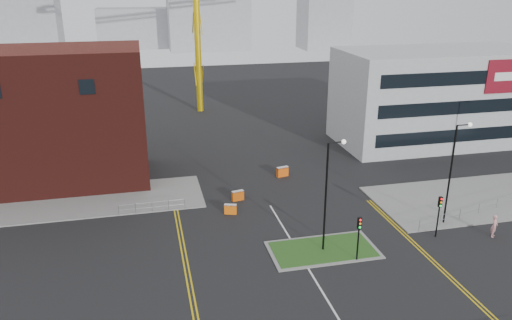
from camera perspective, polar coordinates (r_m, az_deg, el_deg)
The scene contains 26 objects.
ground at distance 33.90m, azimuth 9.23°, elevation -17.18°, with size 200.00×200.00×0.00m, color black.
pavement_left at distance 51.75m, azimuth -21.92°, elevation -4.64°, with size 28.00×8.00×0.12m, color slate.
pavement_right at distance 54.83m, azimuth 25.40°, elevation -3.78°, with size 24.00×10.00×0.12m, color slate.
island_kerb at distance 40.69m, azimuth 7.66°, elevation -10.14°, with size 8.60×4.60×0.08m, color slate.
grass_island at distance 40.68m, azimuth 7.66°, elevation -10.11°, with size 8.00×4.00×0.12m, color #244918.
brick_building at distance 55.75m, azimuth -25.00°, elevation 4.08°, with size 24.20×10.07×14.24m.
office_block at distance 69.28m, azimuth 19.82°, elevation 6.85°, with size 25.00×12.20×12.00m.
streetlamp_island at distance 38.37m, azimuth 8.33°, elevation -3.13°, with size 1.46×0.36×9.18m.
streetlamp_right_near at distance 45.50m, azimuth 21.66°, elevation -0.64°, with size 1.46×0.36×9.18m.
traffic_light_island at distance 38.57m, azimuth 11.69°, elevation -7.91°, with size 0.28×0.33×3.65m.
traffic_light_right at distance 43.81m, azimuth 20.23°, elevation -5.27°, with size 0.28×0.33×3.65m.
railing_left at distance 47.04m, azimuth -11.80°, elevation -5.09°, with size 6.05×0.05×1.10m.
railing_right at distance 51.90m, azimuth 25.86°, elevation -4.29°, with size 19.05×5.05×1.10m.
centre_line at distance 35.38m, azimuth 7.99°, elevation -15.31°, with size 0.15×30.00×0.01m, color silver.
yellow_left_a at distance 40.33m, azimuth -8.46°, elevation -10.54°, with size 0.12×24.00×0.01m, color gold.
yellow_left_b at distance 40.34m, azimuth -8.03°, elevation -10.50°, with size 0.12×24.00×0.01m, color gold.
yellow_right_a at distance 42.22m, azimuth 18.35°, elevation -9.94°, with size 0.12×20.00×0.01m, color gold.
yellow_right_b at distance 42.37m, azimuth 18.71°, elevation -9.87°, with size 0.12×20.00×0.01m, color gold.
skyline_a at distance 147.93m, azimuth -25.14°, elevation 14.54°, with size 18.00×12.00×22.00m, color gray.
skyline_b at distance 156.68m, azimuth -5.46°, elevation 15.35°, with size 24.00×12.00×16.00m, color gray.
skyline_c at distance 160.05m, azimuth 7.86°, elevation 17.51°, with size 14.00×12.00×28.00m, color gray.
skyline_d at distance 165.42m, azimuth -12.32°, elevation 14.55°, with size 30.00×12.00×12.00m, color gray.
pedestrian at distance 46.38m, azimuth 25.59°, elevation -6.80°, with size 0.72×0.47×1.96m, color pink.
barrier_left at distance 48.67m, azimuth -2.10°, elevation -4.04°, with size 1.24×0.63×1.00m.
barrier_mid at distance 46.00m, azimuth -2.93°, elevation -5.58°, with size 1.18×0.70×0.94m.
barrier_right at distance 54.51m, azimuth 3.04°, elevation -1.30°, with size 1.36×0.73×1.09m.
Camera 1 is at (-11.06, -24.77, 20.32)m, focal length 35.00 mm.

